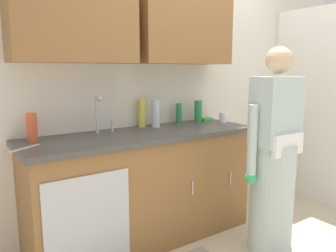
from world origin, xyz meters
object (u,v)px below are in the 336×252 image
at_px(sink, 109,138).
at_px(bottle_cleaner_spray, 179,113).
at_px(cup_by_sink, 223,118).
at_px(bottle_water_short, 156,114).
at_px(knife_on_counter, 25,148).
at_px(bottle_soap, 32,127).
at_px(person_at_sink, 273,168).
at_px(bottle_dish_liquid, 142,113).
at_px(bottle_water_tall, 198,111).
at_px(sponge, 206,119).

bearing_deg(sink, bottle_cleaner_spray, 14.68).
height_order(sink, cup_by_sink, sink).
relative_size(sink, bottle_water_short, 2.05).
height_order(cup_by_sink, knife_on_counter, cup_by_sink).
height_order(bottle_soap, bottle_water_short, bottle_water_short).
relative_size(bottle_water_short, cup_by_sink, 2.56).
bearing_deg(bottle_soap, person_at_sink, -29.49).
bearing_deg(bottle_dish_liquid, knife_on_counter, -164.99).
relative_size(bottle_water_tall, sponge, 1.93).
bearing_deg(sponge, cup_by_sink, -70.25).
bearing_deg(sponge, bottle_soap, -179.26).
relative_size(bottle_water_tall, knife_on_counter, 0.89).
bearing_deg(bottle_cleaner_spray, bottle_dish_liquid, 179.12).
xyz_separation_m(person_at_sink, sponge, (0.09, 0.91, 0.26)).
bearing_deg(cup_by_sink, bottle_soap, 174.90).
bearing_deg(cup_by_sink, bottle_dish_liquid, 164.23).
bearing_deg(bottle_cleaner_spray, sponge, -6.95).
bearing_deg(bottle_dish_liquid, bottle_water_short, -39.84).
distance_m(person_at_sink, sponge, 0.95).
height_order(sink, bottle_dish_liquid, sink).
height_order(bottle_soap, sponge, bottle_soap).
distance_m(bottle_cleaner_spray, cup_by_sink, 0.44).
distance_m(sink, bottle_dish_liquid, 0.49).
distance_m(sink, knife_on_counter, 0.63).
height_order(bottle_soap, knife_on_counter, bottle_soap).
bearing_deg(bottle_dish_liquid, sponge, -3.57).
xyz_separation_m(bottle_water_tall, bottle_soap, (-1.55, -0.01, -0.00)).
bearing_deg(knife_on_counter, bottle_soap, -146.35).
height_order(person_at_sink, cup_by_sink, person_at_sink).
xyz_separation_m(bottle_water_tall, sponge, (0.12, 0.02, -0.09)).
xyz_separation_m(sink, bottle_soap, (-0.53, 0.15, 0.12)).
bearing_deg(person_at_sink, cup_by_sink, 78.01).
bearing_deg(bottle_cleaner_spray, bottle_water_short, -166.65).
xyz_separation_m(knife_on_counter, sponge, (1.76, 0.23, 0.01)).
bearing_deg(sponge, knife_on_counter, -172.41).
distance_m(person_at_sink, cup_by_sink, 0.81).
bearing_deg(bottle_water_tall, sponge, 7.24).
bearing_deg(bottle_dish_liquid, person_at_sink, -56.83).
height_order(person_at_sink, bottle_water_short, person_at_sink).
height_order(bottle_cleaner_spray, bottle_water_tall, bottle_water_tall).
xyz_separation_m(sink, person_at_sink, (1.04, -0.74, -0.23)).
height_order(sink, bottle_water_tall, sink).
height_order(bottle_water_short, cup_by_sink, bottle_water_short).
bearing_deg(bottle_cleaner_spray, bottle_water_tall, -15.64).
distance_m(sink, bottle_soap, 0.57).
bearing_deg(knife_on_counter, person_at_sink, 125.23).
bearing_deg(sink, knife_on_counter, -174.65).
relative_size(bottle_soap, knife_on_counter, 0.85).
bearing_deg(bottle_soap, bottle_water_tall, 0.22).
relative_size(person_at_sink, bottle_dish_liquid, 6.33).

